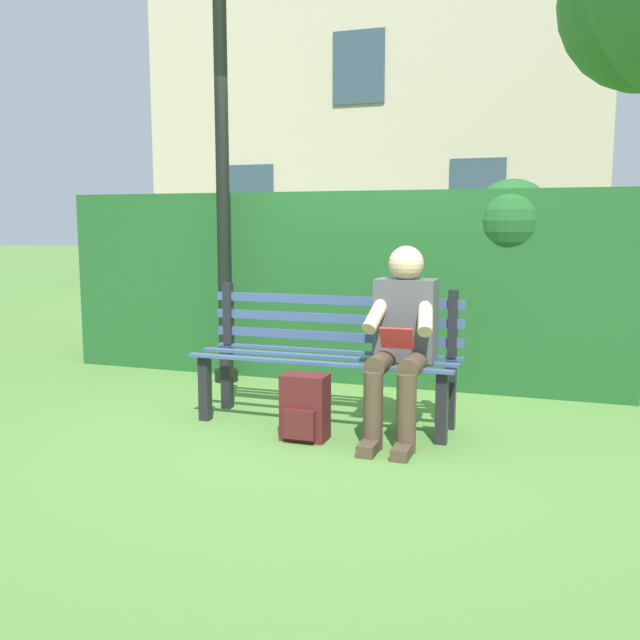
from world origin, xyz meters
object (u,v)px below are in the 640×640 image
at_px(person_seated, 401,336).
at_px(lamp_post, 221,91).
at_px(backpack, 305,408).
at_px(park_bench, 329,354).

bearing_deg(person_seated, lamp_post, -31.28).
bearing_deg(backpack, lamp_post, -47.67).
distance_m(park_bench, lamp_post, 2.44).
xyz_separation_m(park_bench, backpack, (0.01, 0.44, -0.26)).
height_order(park_bench, backpack, park_bench).
relative_size(person_seated, backpack, 2.91).
height_order(person_seated, lamp_post, lamp_post).
xyz_separation_m(backpack, lamp_post, (1.20, -1.31, 2.19)).
bearing_deg(person_seated, park_bench, -18.88).
relative_size(park_bench, lamp_post, 0.47).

